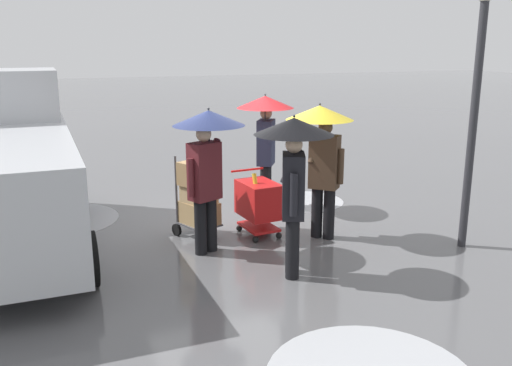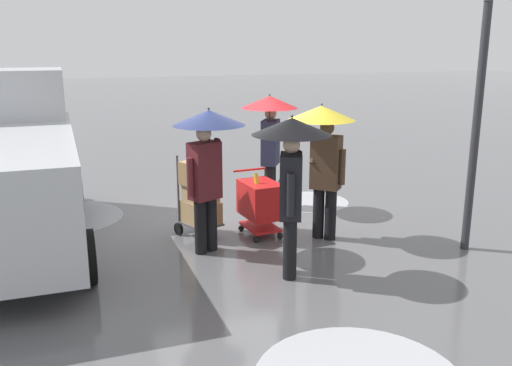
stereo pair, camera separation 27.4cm
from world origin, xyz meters
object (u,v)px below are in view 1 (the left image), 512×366
cargo_van_parked_right (2,172)px  shopping_cart_vendor (259,201)px  hand_dolly_boxes (199,195)px  pedestrian_black_side (207,147)px  pedestrian_white_side (294,159)px  street_lamp (476,90)px  pedestrian_pink_side (266,124)px  pedestrian_far_side (322,141)px

cargo_van_parked_right → shopping_cart_vendor: 3.89m
shopping_cart_vendor → cargo_van_parked_right: bearing=-12.2°
cargo_van_parked_right → hand_dolly_boxes: bearing=168.9°
hand_dolly_boxes → cargo_van_parked_right: bearing=-11.1°
shopping_cart_vendor → pedestrian_black_side: size_ratio=0.49×
pedestrian_white_side → street_lamp: size_ratio=0.56×
pedestrian_black_side → cargo_van_parked_right: bearing=-23.7°
street_lamp → pedestrian_black_side: bearing=-17.8°
pedestrian_pink_side → pedestrian_black_side: bearing=48.2°
pedestrian_black_side → pedestrian_pink_side: bearing=-131.8°
shopping_cart_vendor → pedestrian_white_side: pedestrian_white_side is taller
pedestrian_black_side → street_lamp: size_ratio=0.56×
pedestrian_white_side → pedestrian_far_side: 1.56m
pedestrian_white_side → pedestrian_far_side: (-1.03, -1.18, -0.01)m
pedestrian_far_side → street_lamp: size_ratio=0.56×
pedestrian_white_side → street_lamp: bearing=-179.7°
shopping_cart_vendor → pedestrian_white_side: 1.91m
cargo_van_parked_right → pedestrian_white_side: size_ratio=2.50×
hand_dolly_boxes → street_lamp: 4.43m
pedestrian_pink_side → street_lamp: 3.74m
pedestrian_pink_side → pedestrian_far_side: 1.87m
pedestrian_pink_side → pedestrian_white_side: bearing=74.7°
cargo_van_parked_right → street_lamp: size_ratio=1.39×
pedestrian_white_side → hand_dolly_boxes: bearing=-67.4°
shopping_cart_vendor → pedestrian_far_side: (-0.88, 0.43, 1.00)m
shopping_cart_vendor → pedestrian_white_side: bearing=84.9°
cargo_van_parked_right → street_lamp: 7.02m
cargo_van_parked_right → pedestrian_black_side: 3.08m
cargo_van_parked_right → pedestrian_pink_side: (-4.44, -0.62, 0.41)m
pedestrian_white_side → shopping_cart_vendor: bearing=-95.1°
shopping_cart_vendor → street_lamp: 3.64m
hand_dolly_boxes → street_lamp: bearing=153.1°
pedestrian_black_side → pedestrian_white_side: (-0.81, 1.20, 0.00)m
shopping_cart_vendor → pedestrian_pink_side: (-0.69, -1.43, 1.02)m
hand_dolly_boxes → pedestrian_black_side: 1.11m
pedestrian_pink_side → pedestrian_far_side: size_ratio=1.00×
pedestrian_far_side → pedestrian_white_side: bearing=48.9°
hand_dolly_boxes → pedestrian_black_side: bearing=87.0°
shopping_cart_vendor → street_lamp: street_lamp is taller
hand_dolly_boxes → pedestrian_pink_side: pedestrian_pink_side is taller
cargo_van_parked_right → pedestrian_far_side: size_ratio=2.50×
pedestrian_black_side → pedestrian_far_side: same height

